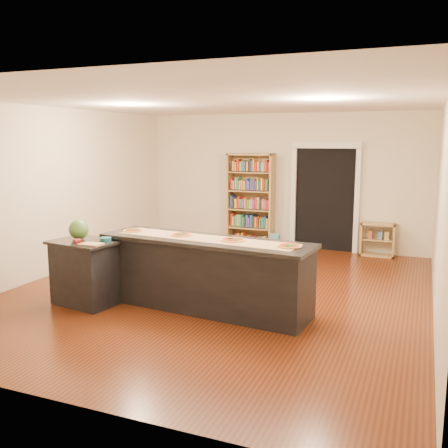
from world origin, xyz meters
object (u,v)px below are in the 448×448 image
at_px(side_counter, 86,272).
at_px(bookshelf, 251,200).
at_px(low_shelf, 378,240).
at_px(kitchen_island, 205,274).
at_px(waste_bin, 275,242).
at_px(watermelon, 79,229).

height_order(side_counter, bookshelf, bookshelf).
height_order(bookshelf, low_shelf, bookshelf).
distance_m(kitchen_island, waste_bin, 3.92).
relative_size(kitchen_island, low_shelf, 4.49).
height_order(side_counter, low_shelf, side_counter).
xyz_separation_m(bookshelf, waste_bin, (0.59, -0.17, -0.82)).
distance_m(bookshelf, low_shelf, 2.71).
xyz_separation_m(side_counter, waste_bin, (1.44, 4.33, -0.29)).
bearing_deg(low_shelf, waste_bin, -174.19).
bearing_deg(watermelon, low_shelf, 50.88).
bearing_deg(kitchen_island, bookshelf, 106.42).
height_order(low_shelf, watermelon, watermelon).
xyz_separation_m(kitchen_island, watermelon, (-1.77, -0.35, 0.54)).
xyz_separation_m(low_shelf, waste_bin, (-2.03, -0.21, -0.16)).
bearing_deg(low_shelf, kitchen_island, -114.33).
bearing_deg(waste_bin, side_counter, -108.45).
height_order(side_counter, waste_bin, side_counter).
xyz_separation_m(kitchen_island, bookshelf, (-0.77, 4.07, 0.50)).
relative_size(kitchen_island, bookshelf, 1.48).
bearing_deg(kitchen_island, side_counter, -159.59).
bearing_deg(waste_bin, watermelon, -110.54).
relative_size(bookshelf, watermelon, 7.30).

